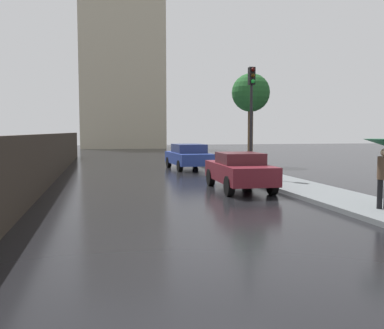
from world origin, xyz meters
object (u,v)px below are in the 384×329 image
Objects in this scene: car_blue_mid_road at (188,156)px; street_tree_near at (251,94)px; car_maroon_near_kerb at (239,170)px; traffic_light at (251,102)px.

street_tree_near reaches higher than car_blue_mid_road.
car_maroon_near_kerb is 0.87× the size of traffic_light.
traffic_light is 0.83× the size of street_tree_near.
car_maroon_near_kerb is 8.78m from car_blue_mid_road.
car_blue_mid_road is (-0.08, 8.78, 0.02)m from car_maroon_near_kerb.
traffic_light is (1.41, 2.57, 2.70)m from car_maroon_near_kerb.
traffic_light is at bearing 63.03° from car_maroon_near_kerb.
car_maroon_near_kerb is 3.99m from traffic_light.
traffic_light is at bearing -79.80° from car_blue_mid_road.
car_maroon_near_kerb is 11.73m from street_tree_near.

